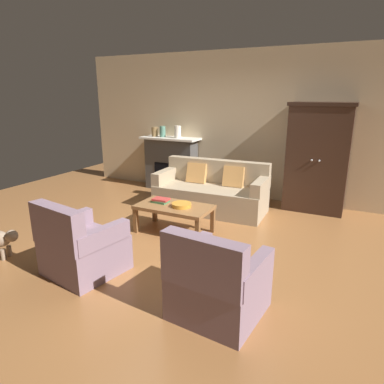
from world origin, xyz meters
TOP-DOWN VIEW (x-y plane):
  - ground_plane at (0.00, 0.00)m, footprint 9.60×9.60m
  - back_wall at (0.00, 2.55)m, footprint 7.20×0.10m
  - fireplace at (-1.55, 2.30)m, footprint 1.26×0.48m
  - armoire at (1.40, 2.22)m, footprint 1.06×0.57m
  - couch at (-0.22, 1.41)m, footprint 1.95×0.92m
  - coffee_table at (-0.31, 0.22)m, footprint 1.10×0.60m
  - fruit_bowl at (-0.18, 0.22)m, footprint 0.29×0.29m
  - book_stack at (-0.56, 0.26)m, footprint 0.26×0.18m
  - mantel_vase_bronze at (-1.93, 2.28)m, footprint 0.13×0.13m
  - mantel_vase_jade at (-1.73, 2.28)m, footprint 0.12×0.12m
  - mantel_vase_cream at (-1.37, 2.28)m, footprint 0.14×0.14m
  - armchair_near_left at (-0.66, -1.30)m, footprint 0.89×0.89m
  - armchair_near_right at (1.01, -1.33)m, footprint 0.84×0.84m

SIDE VIEW (x-z plane):
  - ground_plane at x=0.00m, z-range 0.00..0.00m
  - armchair_near_left at x=-0.66m, z-range -0.12..0.76m
  - armchair_near_right at x=1.01m, z-range -0.12..0.76m
  - couch at x=-0.22m, z-range -0.11..0.75m
  - coffee_table at x=-0.31m, z-range 0.16..0.58m
  - fruit_bowl at x=-0.18m, z-range 0.42..0.48m
  - book_stack at x=-0.56m, z-range 0.42..0.48m
  - fireplace at x=-1.55m, z-range 0.01..1.13m
  - armoire at x=1.40m, z-range 0.00..1.87m
  - mantel_vase_bronze at x=-1.93m, z-range 1.12..1.32m
  - mantel_vase_jade at x=-1.73m, z-range 1.12..1.34m
  - mantel_vase_cream at x=-1.37m, z-range 1.12..1.37m
  - back_wall at x=0.00m, z-range 0.00..2.80m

